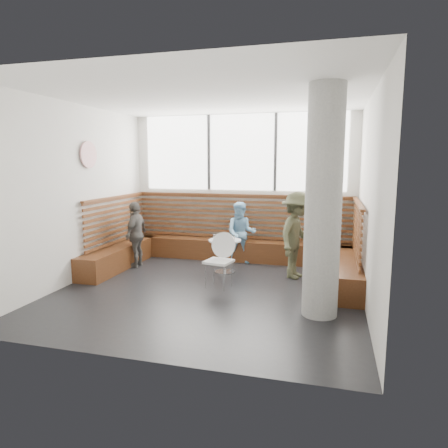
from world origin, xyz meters
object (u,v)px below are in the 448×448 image
(adult_man, at_px, (297,235))
(child_back, at_px, (241,233))
(concrete_column, at_px, (323,204))
(cafe_chair, at_px, (220,255))
(child_left, at_px, (136,234))
(cafe_table, at_px, (225,249))

(adult_man, relative_size, child_back, 1.23)
(concrete_column, distance_m, cafe_chair, 2.21)
(concrete_column, height_order, child_left, concrete_column)
(cafe_table, height_order, child_left, child_left)
(adult_man, bearing_deg, cafe_table, 106.86)
(concrete_column, bearing_deg, child_back, 124.13)
(concrete_column, xyz_separation_m, child_back, (-1.73, 2.55, -0.93))
(concrete_column, height_order, child_back, concrete_column)
(adult_man, relative_size, child_left, 1.20)
(cafe_table, relative_size, child_left, 0.48)
(cafe_chair, bearing_deg, child_back, 100.69)
(cafe_table, distance_m, cafe_chair, 0.91)
(cafe_chair, distance_m, child_back, 1.66)
(cafe_chair, height_order, adult_man, adult_man)
(concrete_column, relative_size, child_left, 2.35)
(adult_man, distance_m, child_back, 1.46)
(cafe_chair, height_order, child_back, child_back)
(cafe_table, relative_size, adult_man, 0.40)
(child_back, distance_m, child_left, 2.21)
(child_left, bearing_deg, concrete_column, 63.99)
(cafe_table, bearing_deg, cafe_chair, -80.51)
(cafe_table, bearing_deg, adult_man, 0.19)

